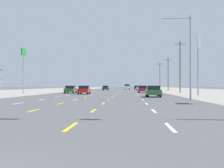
{
  "coord_description": "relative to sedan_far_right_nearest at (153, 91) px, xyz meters",
  "views": [
    {
      "loc": [
        3.79,
        -4.56,
        1.47
      ],
      "look_at": [
        -0.12,
        74.31,
        1.85
      ],
      "focal_mm": 52.77,
      "sensor_mm": 36.0,
      "label": 1
    }
  ],
  "objects": [
    {
      "name": "sedan_inner_left_near",
      "position": [
        -10.7,
        13.65,
        0.0
      ],
      "size": [
        1.8,
        4.5,
        1.46
      ],
      "color": "red",
      "rests_on": "ground"
    },
    {
      "name": "sedan_far_right_midfar",
      "position": [
        -0.21,
        26.57,
        0.0
      ],
      "size": [
        1.8,
        4.5,
        1.46
      ],
      "color": "maroon",
      "rests_on": "ground"
    },
    {
      "name": "streetlight_left_row_0",
      "position": [
        -16.57,
        -8.29,
        5.56
      ],
      "size": [
        5.15,
        0.26,
        10.82
      ],
      "color": "gray",
      "rests_on": "ground"
    },
    {
      "name": "utility_pole_right_row_3",
      "position": [
        8.62,
        81.12,
        4.47
      ],
      "size": [
        2.2,
        0.26,
        10.06
      ],
      "color": "brown",
      "rests_on": "ground"
    },
    {
      "name": "sedan_inner_left_farther",
      "position": [
        -10.29,
        60.64,
        0.0
      ],
      "size": [
        1.8,
        4.5,
        1.46
      ],
      "color": "navy",
      "rests_on": "ground"
    },
    {
      "name": "lane_markings",
      "position": [
        -6.96,
        66.88,
        -0.75
      ],
      "size": [
        10.64,
        227.6,
        0.01
      ],
      "color": "white",
      "rests_on": "ground"
    },
    {
      "name": "sedan_far_right_nearest",
      "position": [
        0.0,
        0.0,
        0.0
      ],
      "size": [
        1.8,
        4.5,
        1.46
      ],
      "color": "#235B2D",
      "rests_on": "ground"
    },
    {
      "name": "utility_pole_right_row_2",
      "position": [
        8.24,
        52.52,
        4.14
      ],
      "size": [
        2.2,
        0.26,
        9.41
      ],
      "color": "brown",
      "rests_on": "ground"
    },
    {
      "name": "sedan_far_right_farthest",
      "position": [
        -0.11,
        80.45,
        0.0
      ],
      "size": [
        1.8,
        4.5,
        1.46
      ],
      "color": "#4C196B",
      "rests_on": "ground"
    },
    {
      "name": "streetlight_right_row_0",
      "position": [
        2.83,
        -8.29,
        4.24
      ],
      "size": [
        3.55,
        0.26,
        8.62
      ],
      "color": "gray",
      "rests_on": "ground"
    },
    {
      "name": "sedan_far_left_mid",
      "position": [
        -14.12,
        19.7,
        0.0
      ],
      "size": [
        1.8,
        4.5,
        1.46
      ],
      "color": "#235B2D",
      "rests_on": "ground"
    },
    {
      "name": "pole_sign_right_row_1",
      "position": [
        7.36,
        8.03,
        6.34
      ],
      "size": [
        0.24,
        2.35,
        9.18
      ],
      "color": "gray",
      "rests_on": "ground"
    },
    {
      "name": "sedan_far_right_far",
      "position": [
        0.27,
        60.49,
        0.0
      ],
      "size": [
        1.8,
        4.5,
        1.46
      ],
      "color": "silver",
      "rests_on": "ground"
    },
    {
      "name": "ground_plane",
      "position": [
        -6.96,
        28.38,
        -0.76
      ],
      "size": [
        572.0,
        572.0,
        0.0
      ],
      "primitive_type": "plane",
      "color": "#4C4C4F"
    },
    {
      "name": "pole_sign_left_row_1",
      "position": [
        -22.43,
        17.31,
        5.56
      ],
      "size": [
        0.24,
        2.33,
        8.28
      ],
      "color": "gray",
      "rests_on": "ground"
    },
    {
      "name": "suv_inner_right_distant_a",
      "position": [
        -3.61,
        84.02,
        0.27
      ],
      "size": [
        1.98,
        4.9,
        1.98
      ],
      "color": "white",
      "rests_on": "ground"
    },
    {
      "name": "utility_pole_right_row_1",
      "position": [
        7.3,
        24.79,
        4.67
      ],
      "size": [
        2.2,
        0.26,
        10.46
      ],
      "color": "brown",
      "rests_on": "ground"
    }
  ]
}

